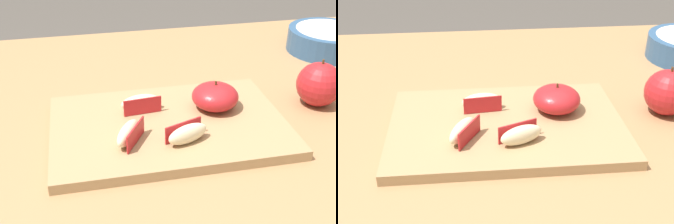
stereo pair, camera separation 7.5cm
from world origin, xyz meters
The scene contains 7 objects.
dining_table centered at (0.00, 0.00, 0.63)m, with size 1.26×0.90×0.73m.
cutting_board centered at (0.00, -0.07, 0.73)m, with size 0.40×0.27×0.02m.
apple_half_skin_up centered at (0.09, -0.04, 0.77)m, with size 0.08×0.08×0.05m.
apple_wedge_right centered at (-0.07, -0.12, 0.76)m, with size 0.06×0.07×0.03m.
apple_wedge_back centered at (0.02, -0.14, 0.76)m, with size 0.07×0.05×0.03m.
apple_wedge_near_knife centered at (-0.04, -0.02, 0.76)m, with size 0.07×0.03×0.03m.
whole_apple_crimson centered at (0.30, -0.03, 0.77)m, with size 0.08×0.08×0.09m.
Camera 2 is at (-0.06, -0.72, 1.14)m, focal length 47.29 mm.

